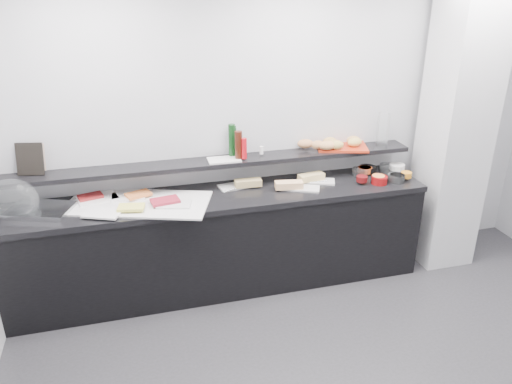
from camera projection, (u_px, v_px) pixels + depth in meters
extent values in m
cube|color=#B4B7BC|center=(288.00, 128.00, 4.51)|extent=(5.00, 0.02, 2.70)
cube|color=silver|center=(456.00, 126.00, 4.55)|extent=(0.50, 0.50, 2.70)
cube|color=black|center=(222.00, 243.00, 4.44)|extent=(3.60, 0.60, 0.85)
cube|color=black|center=(220.00, 197.00, 4.26)|extent=(3.62, 0.62, 0.05)
cube|color=black|center=(215.00, 162.00, 4.31)|extent=(3.60, 0.25, 0.04)
cube|color=#A8ACAF|center=(40.00, 210.00, 3.93)|extent=(0.56, 0.47, 0.04)
ellipsoid|color=white|center=(14.00, 200.00, 3.84)|extent=(0.42, 0.31, 0.34)
cube|color=silver|center=(138.00, 203.00, 4.07)|extent=(1.26, 0.89, 0.01)
cube|color=white|center=(97.00, 198.00, 4.13)|extent=(0.36, 0.28, 0.01)
cube|color=maroon|center=(90.00, 196.00, 4.11)|extent=(0.22, 0.17, 0.02)
cube|color=white|center=(128.00, 196.00, 4.16)|extent=(0.28, 0.19, 0.01)
cube|color=orange|center=(138.00, 194.00, 4.15)|extent=(0.23, 0.19, 0.02)
cube|color=white|center=(103.00, 213.00, 3.87)|extent=(0.33, 0.28, 0.01)
cube|color=#EAE45B|center=(131.00, 207.00, 3.92)|extent=(0.22, 0.17, 0.02)
cube|color=silver|center=(174.00, 204.00, 4.02)|extent=(0.30, 0.24, 0.01)
cube|color=maroon|center=(165.00, 201.00, 4.04)|extent=(0.24, 0.18, 0.02)
cube|color=white|center=(239.00, 185.00, 4.42)|extent=(0.39, 0.21, 0.01)
cube|color=tan|center=(248.00, 183.00, 4.37)|extent=(0.24, 0.10, 0.06)
cylinder|color=silver|center=(231.00, 190.00, 4.30)|extent=(0.15, 0.07, 0.01)
cube|color=silver|center=(300.00, 188.00, 4.36)|extent=(0.37, 0.27, 0.01)
cube|color=#E9B27A|center=(289.00, 185.00, 4.33)|extent=(0.25, 0.13, 0.06)
cylinder|color=silver|center=(284.00, 188.00, 4.33)|extent=(0.16, 0.02, 0.01)
cube|color=silver|center=(316.00, 181.00, 4.51)|extent=(0.36, 0.26, 0.01)
cube|color=#D9BC72|center=(311.00, 177.00, 4.50)|extent=(0.25, 0.13, 0.06)
cylinder|color=silver|center=(318.00, 182.00, 4.47)|extent=(0.16, 0.02, 0.01)
cylinder|color=silver|center=(360.00, 172.00, 4.64)|extent=(0.18, 0.18, 0.07)
cylinder|color=#D34C1C|center=(366.00, 170.00, 4.66)|extent=(0.15, 0.15, 0.05)
cylinder|color=black|center=(367.00, 170.00, 4.69)|extent=(0.20, 0.20, 0.07)
cylinder|color=#53190B|center=(364.00, 170.00, 4.67)|extent=(0.13, 0.13, 0.05)
cylinder|color=white|center=(388.00, 168.00, 4.73)|extent=(0.20, 0.20, 0.07)
cylinder|color=white|center=(397.00, 167.00, 4.74)|extent=(0.16, 0.16, 0.05)
cylinder|color=maroon|center=(379.00, 180.00, 4.46)|extent=(0.16, 0.16, 0.07)
cylinder|color=#4F0B0D|center=(362.00, 179.00, 4.46)|extent=(0.13, 0.13, 0.05)
cylinder|color=white|center=(396.00, 178.00, 4.50)|extent=(0.17, 0.17, 0.07)
cylinder|color=#FC8A3D|center=(378.00, 178.00, 4.47)|extent=(0.12, 0.12, 0.05)
cylinder|color=black|center=(397.00, 178.00, 4.50)|extent=(0.18, 0.18, 0.07)
cylinder|color=orange|center=(406.00, 175.00, 4.55)|extent=(0.11, 0.11, 0.05)
cube|color=black|center=(30.00, 159.00, 3.95)|extent=(0.22, 0.11, 0.26)
cube|color=#C8A290|center=(35.00, 157.00, 3.99)|extent=(0.16, 0.08, 0.22)
cube|color=white|center=(224.00, 160.00, 4.30)|extent=(0.28, 0.18, 0.01)
cylinder|color=#0E3516|center=(233.00, 141.00, 4.35)|extent=(0.07, 0.07, 0.26)
cylinder|color=#37130A|center=(239.00, 145.00, 4.27)|extent=(0.07, 0.07, 0.24)
cylinder|color=black|center=(232.00, 140.00, 4.33)|extent=(0.07, 0.07, 0.28)
cylinder|color=red|center=(244.00, 148.00, 4.28)|extent=(0.06, 0.06, 0.18)
cylinder|color=silver|center=(244.00, 152.00, 4.35)|extent=(0.04, 0.04, 0.07)
cylinder|color=white|center=(261.00, 150.00, 4.41)|extent=(0.04, 0.04, 0.07)
cube|color=#B32C13|center=(342.00, 147.00, 4.62)|extent=(0.52, 0.43, 0.02)
ellipsoid|color=#BC7A48|center=(305.00, 144.00, 4.54)|extent=(0.16, 0.12, 0.08)
ellipsoid|color=#B88A46|center=(330.00, 141.00, 4.60)|extent=(0.14, 0.09, 0.08)
ellipsoid|color=#B88646|center=(353.00, 140.00, 4.63)|extent=(0.15, 0.11, 0.08)
ellipsoid|color=tan|center=(327.00, 146.00, 4.49)|extent=(0.17, 0.12, 0.08)
ellipsoid|color=gold|center=(338.00, 145.00, 4.49)|extent=(0.12, 0.08, 0.08)
ellipsoid|color=gold|center=(355.00, 142.00, 4.57)|extent=(0.15, 0.11, 0.08)
ellipsoid|color=#C2814A|center=(318.00, 145.00, 4.50)|extent=(0.13, 0.09, 0.08)
ellipsoid|color=#AC8641|center=(334.00, 144.00, 4.52)|extent=(0.15, 0.11, 0.08)
cylinder|color=white|center=(383.00, 129.00, 4.66)|extent=(0.14, 0.14, 0.30)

